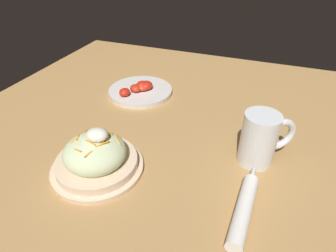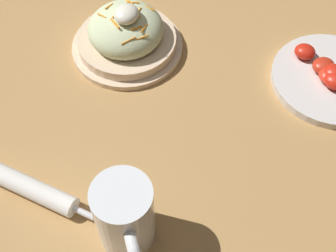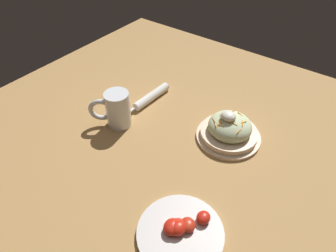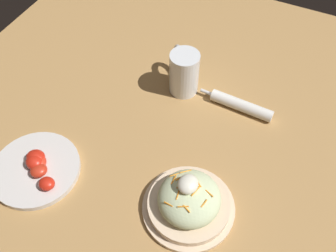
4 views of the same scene
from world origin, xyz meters
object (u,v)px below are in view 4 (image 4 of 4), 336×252
at_px(beer_mug, 184,74).
at_px(napkin_roll, 241,105).
at_px(salad_plate, 189,201).
at_px(tomato_plate, 36,168).

distance_m(beer_mug, napkin_roll, 0.18).
bearing_deg(napkin_roll, salad_plate, 178.20).
relative_size(salad_plate, tomato_plate, 0.98).
relative_size(salad_plate, beer_mug, 1.64).
bearing_deg(salad_plate, beer_mug, 25.94).
distance_m(salad_plate, beer_mug, 0.39).
bearing_deg(beer_mug, napkin_roll, -91.74).
bearing_deg(tomato_plate, napkin_roll, -43.67).
bearing_deg(salad_plate, napkin_roll, -1.80).
bearing_deg(napkin_roll, beer_mug, 88.26).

